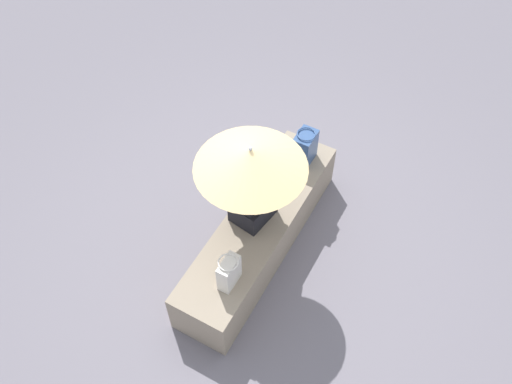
{
  "coord_description": "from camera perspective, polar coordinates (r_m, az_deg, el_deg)",
  "views": [
    {
      "loc": [
        -2.47,
        -1.33,
        4.44
      ],
      "look_at": [
        -0.0,
        0.03,
        0.8
      ],
      "focal_mm": 39.83,
      "sensor_mm": 36.0,
      "label": 1
    }
  ],
  "objects": [
    {
      "name": "handbag_black",
      "position": [
        4.42,
        -2.73,
        -8.05
      ],
      "size": [
        0.21,
        0.16,
        0.3
      ],
      "color": "silver",
      "rests_on": "stone_bench"
    },
    {
      "name": "person_seated",
      "position": [
        4.57,
        -0.34,
        0.42
      ],
      "size": [
        0.49,
        0.33,
        0.9
      ],
      "color": "black",
      "rests_on": "stone_bench"
    },
    {
      "name": "tote_bag_canvas",
      "position": [
        5.05,
        1.92,
        2.5
      ],
      "size": [
        0.28,
        0.2,
        0.27
      ],
      "color": "silver",
      "rests_on": "stone_bench"
    },
    {
      "name": "parasol",
      "position": [
        4.15,
        -0.55,
        3.33
      ],
      "size": [
        0.87,
        0.87,
        0.98
      ],
      "color": "#B7B7BC",
      "rests_on": "stone_bench"
    },
    {
      "name": "shoulder_bag_spare",
      "position": [
        5.18,
        4.94,
        4.53
      ],
      "size": [
        0.23,
        0.17,
        0.34
      ],
      "color": "#335184",
      "rests_on": "stone_bench"
    },
    {
      "name": "ground_plane",
      "position": [
        5.25,
        0.3,
        -5.49
      ],
      "size": [
        14.0,
        14.0,
        0.0
      ],
      "primitive_type": "plane",
      "color": "slate"
    },
    {
      "name": "stone_bench",
      "position": [
        5.06,
        0.31,
        -4.12
      ],
      "size": [
        2.09,
        0.52,
        0.45
      ],
      "primitive_type": "cube",
      "color": "gray",
      "rests_on": "ground"
    }
  ]
}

